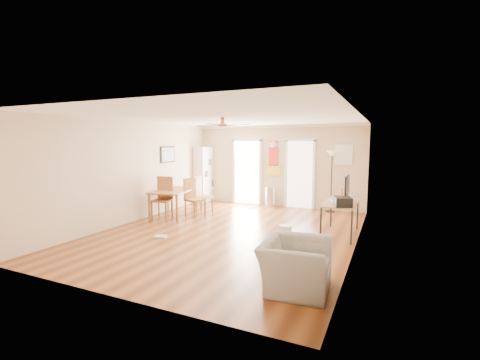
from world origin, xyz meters
The scene contains 29 objects.
floor centered at (0.00, 0.00, 0.00)m, with size 7.00×7.00×0.00m, color brown.
ceiling centered at (0.00, 0.00, 2.60)m, with size 5.50×7.00×0.00m, color silver, non-canonical shape.
wall_back centered at (0.00, 3.50, 1.30)m, with size 5.50×0.04×2.60m, color beige, non-canonical shape.
wall_front centered at (0.00, -3.50, 1.30)m, with size 5.50×0.04×2.60m, color beige, non-canonical shape.
wall_left centered at (-2.75, 0.00, 1.30)m, with size 0.04×7.00×2.60m, color beige, non-canonical shape.
wall_right centered at (2.75, 0.00, 1.30)m, with size 0.04×7.00×2.60m, color beige, non-canonical shape.
crown_molding centered at (0.00, 0.00, 2.56)m, with size 5.50×7.00×0.08m, color white, non-canonical shape.
kitchen_doorway centered at (-1.05, 3.48, 1.05)m, with size 0.90×0.10×2.10m, color white, non-canonical shape.
bathroom_doorway centered at (0.75, 3.48, 1.05)m, with size 0.80×0.10×2.10m, color white, non-canonical shape.
wall_decal centered at (-0.13, 3.48, 1.55)m, with size 0.46×0.03×1.10m, color red.
ac_grille centered at (2.05, 3.47, 1.70)m, with size 0.50×0.04×0.60m, color white.
framed_poster centered at (-2.73, 1.40, 1.70)m, with size 0.04×0.66×0.48m, color black.
ceiling_fan centered at (0.00, -0.30, 2.43)m, with size 1.24×1.24×0.20m, color #593819, non-canonical shape.
bookshelf centered at (-2.54, 3.21, 0.95)m, with size 0.38×0.86×1.90m, color silver, non-canonical shape.
dining_table centered at (-2.15, 0.86, 0.37)m, with size 0.90×1.50×0.75m, color #956130, non-canonical shape.
dining_chair_right_a centered at (-1.60, 1.52, 0.54)m, with size 0.44×0.44×1.08m, color #A86D36, non-canonical shape.
dining_chair_right_b centered at (-1.60, 1.07, 0.53)m, with size 0.43×0.43×1.05m, color #A46235, non-canonical shape.
dining_chair_near centered at (-2.28, 0.49, 0.56)m, with size 0.46×0.46×1.12m, color olive, non-canonical shape.
trash_can centered at (-0.12, 3.19, 0.32)m, with size 0.30×0.30×0.64m, color silver.
torchiere_lamp centered at (1.76, 3.25, 0.91)m, with size 0.34×0.34×1.82m, color black, non-canonical shape.
computer_desk centered at (2.35, 0.84, 0.37)m, with size 0.70×1.39×0.74m, color #A37F58, non-canonical shape.
imac centered at (2.47, 0.85, 1.04)m, with size 0.09×0.64×0.59m, color black, non-canonical shape.
keyboard centered at (2.20, 0.88, 0.75)m, with size 0.12×0.36×0.01m, color silver.
printer centered at (2.45, 0.34, 0.84)m, with size 0.33×0.38×0.20m, color black.
orange_bottle centered at (2.30, 1.34, 0.87)m, with size 0.08×0.08×0.24m, color orange.
wastebasket_a centered at (1.35, -0.04, 0.16)m, with size 0.28×0.28×0.32m, color silver.
wastebasket_b centered at (1.57, -0.77, 0.16)m, with size 0.27×0.27×0.31m, color white.
floor_cloth centered at (-1.17, -1.00, 0.02)m, with size 0.26×0.20×0.04m, color #A1A19C.
armchair centered at (2.15, -2.22, 0.34)m, with size 1.05×0.92×0.68m, color gray.
Camera 1 is at (3.30, -6.63, 2.07)m, focal length 24.63 mm.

